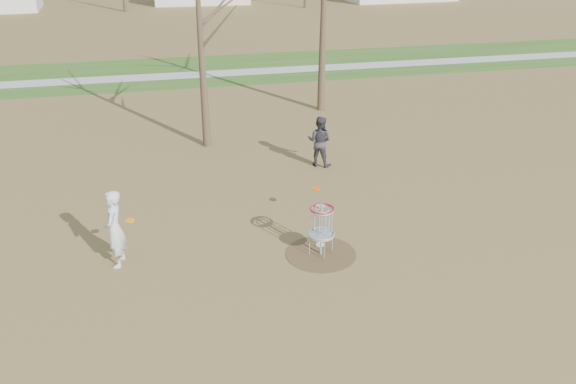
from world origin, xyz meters
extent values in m
plane|color=brown|center=(0.00, 0.00, 0.00)|extent=(160.00, 160.00, 0.00)
cube|color=#2D5119|center=(0.00, 21.00, 0.01)|extent=(160.00, 8.00, 0.01)
cube|color=#9E9E99|center=(0.00, 20.00, 0.01)|extent=(160.00, 1.50, 0.01)
cylinder|color=#47331E|center=(0.00, 0.00, 0.01)|extent=(1.80, 1.80, 0.01)
imported|color=silver|center=(-4.94, 0.68, 0.98)|extent=(0.58, 0.78, 1.96)
imported|color=#323136|center=(1.59, 5.67, 0.88)|extent=(1.08, 1.03, 1.76)
cylinder|color=white|center=(0.10, 0.42, 0.02)|extent=(0.22, 0.22, 0.02)
cylinder|color=#FF530D|center=(0.36, 1.75, 1.00)|extent=(0.22, 0.22, 0.06)
cylinder|color=orange|center=(-4.55, 0.53, 1.24)|extent=(0.22, 0.22, 0.02)
cylinder|color=#9EA3AD|center=(0.00, 0.00, 0.68)|extent=(0.05, 0.05, 1.35)
cylinder|color=#9EA3AD|center=(0.00, 0.00, 0.55)|extent=(0.64, 0.64, 0.04)
torus|color=#9EA3AD|center=(0.00, 0.00, 1.25)|extent=(0.60, 0.60, 0.04)
torus|color=#AC0B23|center=(0.00, 0.00, 1.28)|extent=(0.60, 0.60, 0.04)
cone|color=#382B1E|center=(-2.00, 8.50, 3.75)|extent=(0.32, 0.32, 7.50)
cone|color=#382B1E|center=(3.50, 12.00, 4.25)|extent=(0.36, 0.36, 8.50)
camera|label=1|loc=(-3.59, -11.66, 7.48)|focal=35.00mm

